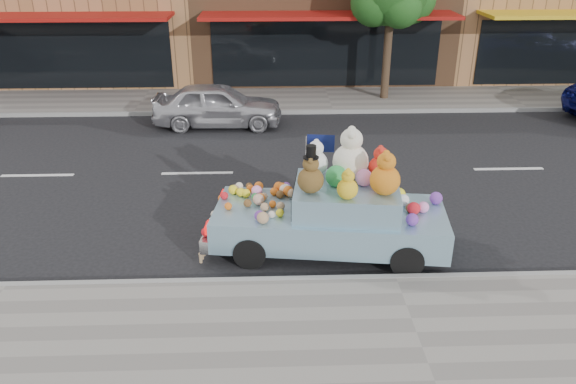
{
  "coord_description": "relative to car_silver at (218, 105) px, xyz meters",
  "views": [
    {
      "loc": [
        -2.16,
        -13.15,
        5.57
      ],
      "look_at": [
        -1.84,
        -3.88,
        1.25
      ],
      "focal_mm": 35.0,
      "sensor_mm": 36.0,
      "label": 1
    }
  ],
  "objects": [
    {
      "name": "car_silver",
      "position": [
        0.0,
        0.0,
        0.0
      ],
      "size": [
        4.0,
        1.69,
        1.35
      ],
      "primitive_type": "imported",
      "rotation": [
        0.0,
        0.0,
        1.55
      ],
      "color": "silver",
      "rests_on": "ground"
    },
    {
      "name": "far_sidewalk",
      "position": [
        3.75,
        2.67,
        -0.62
      ],
      "size": [
        60.0,
        3.0,
        0.12
      ],
      "primitive_type": "cube",
      "color": "gray",
      "rests_on": "ground"
    },
    {
      "name": "art_car",
      "position": [
        2.75,
        -7.64,
        0.15
      ],
      "size": [
        4.67,
        2.3,
        2.33
      ],
      "rotation": [
        0.0,
        0.0,
        -0.13
      ],
      "color": "black",
      "rests_on": "ground"
    },
    {
      "name": "far_kerb",
      "position": [
        3.75,
        1.17,
        -0.61
      ],
      "size": [
        60.0,
        0.12,
        0.13
      ],
      "primitive_type": "cube",
      "color": "gray",
      "rests_on": "ground"
    },
    {
      "name": "near_sidewalk",
      "position": [
        3.75,
        -10.33,
        -0.62
      ],
      "size": [
        60.0,
        3.0,
        0.12
      ],
      "primitive_type": "cube",
      "color": "gray",
      "rests_on": "ground"
    },
    {
      "name": "near_kerb",
      "position": [
        3.75,
        -8.83,
        -0.61
      ],
      "size": [
        60.0,
        0.12,
        0.13
      ],
      "primitive_type": "cube",
      "color": "gray",
      "rests_on": "ground"
    },
    {
      "name": "ground",
      "position": [
        3.75,
        -3.83,
        -0.68
      ],
      "size": [
        120.0,
        120.0,
        0.0
      ],
      "primitive_type": "plane",
      "color": "black",
      "rests_on": "ground"
    }
  ]
}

